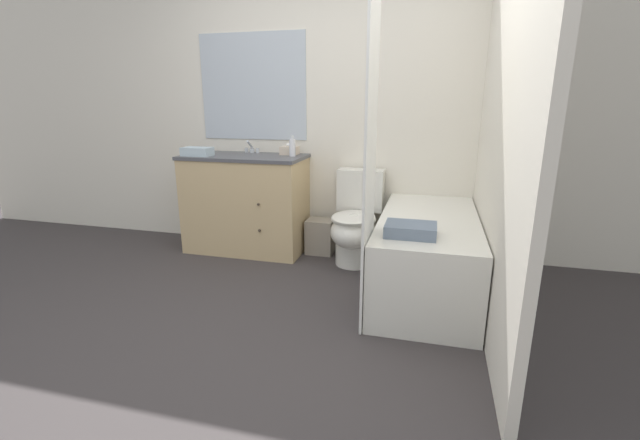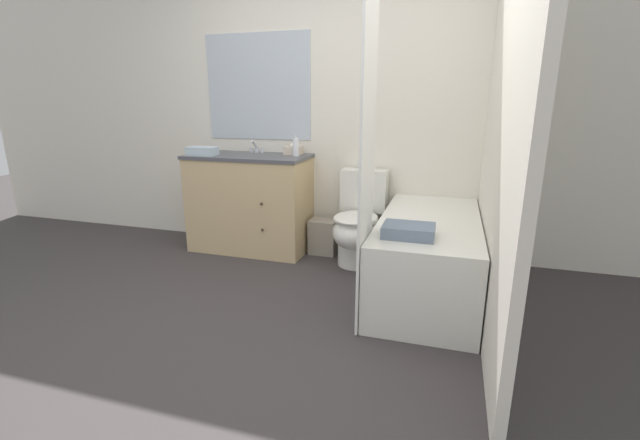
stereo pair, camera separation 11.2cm
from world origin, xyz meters
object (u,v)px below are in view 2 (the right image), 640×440
hand_towel_folded (202,151)px  sink_faucet (256,149)px  tissue_box (294,150)px  toilet (358,224)px  bathtub (428,255)px  bath_towel_folded (409,231)px  vanity_cabinet (250,202)px  soap_dispenser (296,147)px  wastebasket (324,236)px

hand_towel_folded → sink_faucet: bearing=40.1°
tissue_box → toilet: bearing=-19.3°
bathtub → hand_towel_folded: (-2.01, 0.35, 0.64)m
bathtub → bath_towel_folded: 0.57m
sink_faucet → toilet: bearing=-14.0°
vanity_cabinet → sink_faucet: 0.50m
soap_dispenser → bath_towel_folded: size_ratio=0.58×
soap_dispenser → bath_towel_folded: soap_dispenser is taller
vanity_cabinet → bathtub: (1.63, -0.49, -0.17)m
vanity_cabinet → bath_towel_folded: size_ratio=3.52×
vanity_cabinet → bath_towel_folded: bearing=-31.9°
wastebasket → hand_towel_folded: hand_towel_folded is taller
sink_faucet → bath_towel_folded: sink_faucet is taller
toilet → tissue_box: tissue_box is taller
vanity_cabinet → toilet: 1.04m
vanity_cabinet → hand_towel_folded: (-0.37, -0.14, 0.47)m
bath_towel_folded → vanity_cabinet: bearing=148.1°
toilet → bathtub: toilet is taller
hand_towel_folded → tissue_box: bearing=20.8°
hand_towel_folded → bathtub: bearing=-9.8°
vanity_cabinet → wastebasket: bearing=6.7°
toilet → wastebasket: 0.43m
vanity_cabinet → soap_dispenser: bearing=4.3°
tissue_box → hand_towel_folded: (-0.75, -0.29, -0.00)m
bathtub → tissue_box: (-1.25, 0.63, 0.64)m
toilet → hand_towel_folded: bearing=-177.6°
toilet → tissue_box: (-0.65, 0.23, 0.57)m
bath_towel_folded → sink_faucet: bearing=143.6°
tissue_box → hand_towel_folded: 0.81m
vanity_cabinet → bathtub: 1.71m
sink_faucet → soap_dispenser: soap_dispenser is taller
sink_faucet → soap_dispenser: size_ratio=0.79×
sink_faucet → hand_towel_folded: (-0.37, -0.32, 0.00)m
toilet → bathtub: (0.60, -0.40, -0.07)m
vanity_cabinet → wastebasket: (0.68, 0.08, -0.29)m
sink_faucet → wastebasket: size_ratio=0.45×
wastebasket → soap_dispenser: soap_dispenser is taller
vanity_cabinet → bath_towel_folded: 1.80m
soap_dispenser → bath_towel_folded: bearing=-42.3°
vanity_cabinet → soap_dispenser: soap_dispenser is taller
tissue_box → bath_towel_folded: 1.62m
toilet → soap_dispenser: 0.86m
toilet → wastebasket: bearing=155.0°
wastebasket → bath_towel_folded: bath_towel_folded is taller
vanity_cabinet → tissue_box: bearing=20.8°
sink_faucet → bath_towel_folded: size_ratio=0.46×
bathtub → tissue_box: tissue_box is taller
vanity_cabinet → wastebasket: size_ratio=3.47×
toilet → wastebasket: toilet is taller
vanity_cabinet → toilet: bearing=-4.6°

